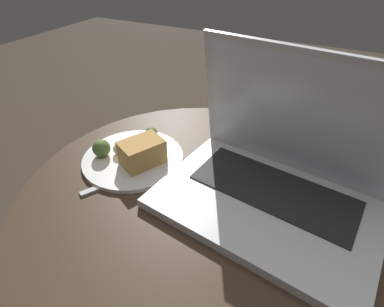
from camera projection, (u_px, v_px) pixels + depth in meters
name	position (u px, v px, depth m)	size (l,w,h in m)	color
table	(198.00, 243.00, 0.66)	(0.69, 0.69, 0.51)	black
laptop	(276.00, 175.00, 0.53)	(0.41, 0.30, 0.26)	silver
beer_glass	(245.00, 105.00, 0.64)	(0.06, 0.06, 0.20)	gold
snack_plate	(134.00, 154.00, 0.64)	(0.22, 0.22, 0.06)	silver
fork	(137.00, 173.00, 0.61)	(0.11, 0.18, 0.00)	silver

